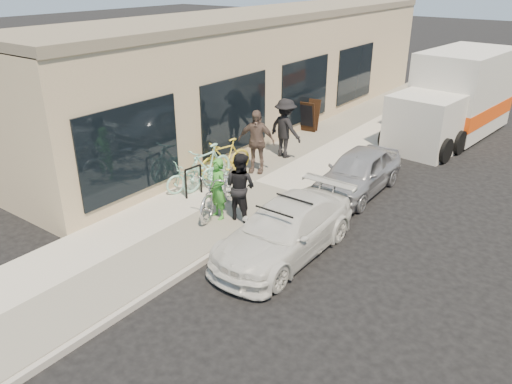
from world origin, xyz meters
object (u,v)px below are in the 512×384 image
Objects in this scene: moving_truck at (455,100)px; bystander_b at (256,141)px; bystander_a at (285,128)px; sandwich_board at (308,116)px; cruiser_bike_b at (193,176)px; cruiser_bike_a at (207,167)px; cruiser_bike_c at (225,158)px; sedan_white at (285,230)px; tandem_bike at (219,190)px; woman_rider at (218,189)px; bike_rack at (193,178)px; man_standing at (240,187)px; sedan_silver at (358,172)px.

moving_truck is 8.12m from bystander_b.
sandwich_board is at bearing -62.13° from bystander_a.
moving_truck is 4.02× the size of cruiser_bike_b.
cruiser_bike_a is at bearing -125.94° from bystander_b.
bystander_b reaches higher than cruiser_bike_c.
sedan_white is 10.56m from moving_truck.
sandwich_board is 2.94m from bystander_a.
woman_rider is (0.21, -0.28, 0.19)m from tandem_bike.
tandem_bike reaches higher than bike_rack.
tandem_bike is at bearing -93.80° from bystander_b.
bystander_a is at bearing 120.27° from woman_rider.
sandwich_board reaches higher than tandem_bike.
bystander_a is (0.26, 3.89, 0.44)m from bike_rack.
man_standing is (0.45, 0.27, 0.08)m from woman_rider.
bike_rack is 1.59m from cruiser_bike_c.
woman_rider is at bearing 32.20° from man_standing.
tandem_bike is 1.33× the size of cruiser_bike_b.
bystander_b reaches higher than sedan_white.
cruiser_bike_c is at bearing -93.35° from sandwich_board.
bike_rack is 1.17m from tandem_bike.
bystander_a is (0.84, -2.79, 0.35)m from sandwich_board.
cruiser_bike_a reaches higher than cruiser_bike_c.
bike_rack is 0.52× the size of cruiser_bike_b.
cruiser_bike_c is (-2.02, 1.88, -0.30)m from man_standing.
tandem_bike is at bearing -83.51° from sandwich_board.
woman_rider is 2.67m from cruiser_bike_c.
cruiser_bike_c is at bearing -41.86° from man_standing.
cruiser_bike_a is (-3.51, 1.50, 0.15)m from sedan_white.
bystander_a is at bearing 162.75° from sedan_silver.
sedan_white is 1.89× the size of tandem_bike.
man_standing is 4.47m from bystander_a.
cruiser_bike_c reaches higher than bike_rack.
sedan_white is (3.96, -7.50, -0.15)m from sandwich_board.
woman_rider is at bearing -23.41° from bike_rack.
cruiser_bike_a reaches higher than bike_rack.
bystander_a is at bearing 86.12° from bike_rack.
tandem_bike is 1.50m from cruiser_bike_b.
sedan_silver is 1.87× the size of bystander_a.
man_standing is at bearing -25.68° from cruiser_bike_a.
tandem_bike is at bearing -40.04° from cruiser_bike_c.
bike_rack is at bearing 173.36° from woman_rider.
moving_truck is 10.20m from man_standing.
moving_truck reaches higher than tandem_bike.
moving_truck is 4.26× the size of woman_rider.
tandem_bike is 0.71m from man_standing.
man_standing is at bearing -28.92° from cruiser_bike_c.
cruiser_bike_c is (-1.57, 2.15, -0.21)m from woman_rider.
bystander_a is at bearing 84.39° from tandem_bike.
cruiser_bike_c is 0.94× the size of bystander_a.
cruiser_bike_b is 0.90× the size of cruiser_bike_c.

